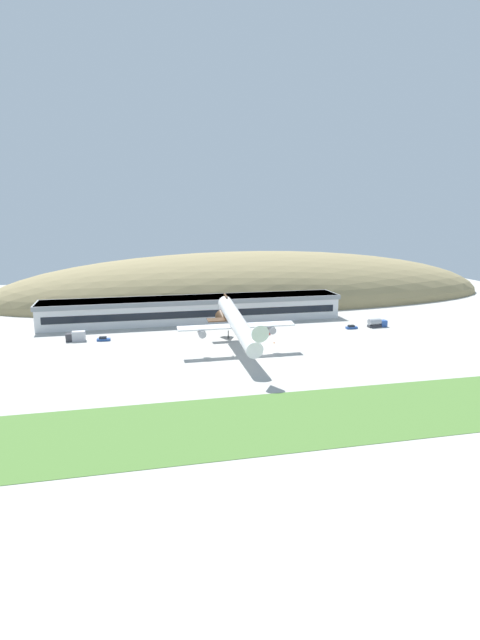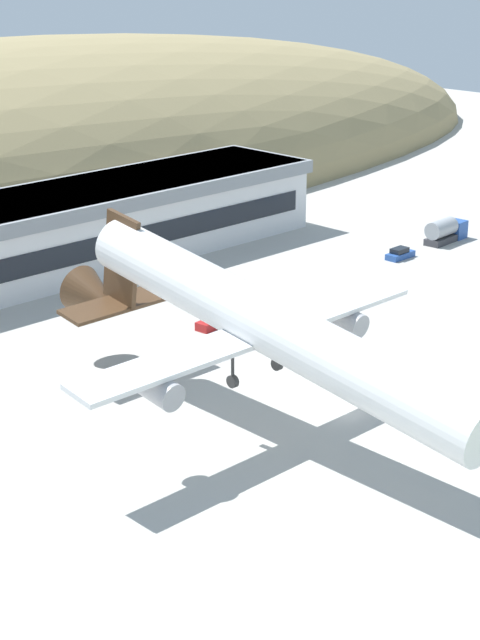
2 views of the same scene
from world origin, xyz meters
TOP-DOWN VIEW (x-y plane):
  - ground_plane at (0.00, 0.00)m, footprint 358.82×358.82m
  - grass_strip_foreground at (0.00, -48.99)m, footprint 322.94×30.26m
  - hill_backdrop at (20.89, 99.85)m, footprint 257.04×81.71m
  - terminal_building at (-14.83, 52.34)m, footprint 119.92×16.08m
  - cargo_airplane at (-8.03, 2.11)m, footprint 36.78×52.96m
  - service_car_0 at (-49.34, 28.19)m, footprint 4.57×2.28m
  - service_car_1 at (6.68, 23.81)m, footprint 4.61×2.10m
  - service_car_2 at (41.59, 25.66)m, footprint 4.35×1.81m
  - fuel_truck at (-58.40, 29.98)m, footprint 6.47×2.46m
  - box_truck at (52.37, 26.22)m, footprint 7.67×2.91m
  - traffic_cone_0 at (6.87, 11.87)m, footprint 0.52×0.52m

SIDE VIEW (x-z plane):
  - ground_plane at x=0.00m, z-range 0.00..0.00m
  - hill_backdrop at x=20.89m, z-range -23.85..23.85m
  - grass_strip_foreground at x=0.00m, z-range 0.00..0.08m
  - traffic_cone_0 at x=6.87m, z-range -0.01..0.57m
  - service_car_0 at x=-49.34m, z-range -0.12..1.29m
  - service_car_2 at x=41.59m, z-range -0.12..1.31m
  - service_car_1 at x=6.68m, z-range -0.15..1.55m
  - box_truck at x=52.37m, z-range -0.12..3.20m
  - fuel_truck at x=-58.40m, z-range -0.09..3.29m
  - terminal_building at x=-14.83m, z-range 0.65..10.41m
  - cargo_airplane at x=-8.03m, z-range 3.52..15.77m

